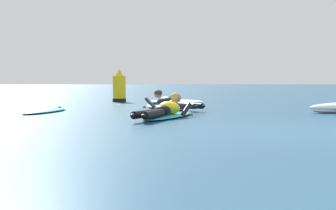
% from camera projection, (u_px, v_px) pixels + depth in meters
% --- Properties ---
extents(ground_plane, '(120.00, 120.00, 0.00)m').
position_uv_depth(ground_plane, '(206.00, 102.00, 17.35)').
color(ground_plane, navy).
extents(surfer_near, '(1.45, 2.60, 0.54)m').
position_uv_depth(surfer_near, '(166.00, 111.00, 9.90)').
color(surfer_near, '#2DB2D1').
rests_on(surfer_near, ground).
extents(surfer_far, '(1.57, 2.35, 0.54)m').
position_uv_depth(surfer_far, '(170.00, 104.00, 12.84)').
color(surfer_far, white).
rests_on(surfer_far, ground).
extents(drifting_surfboard, '(1.02, 2.17, 0.16)m').
position_uv_depth(drifting_surfboard, '(45.00, 111.00, 11.73)').
color(drifting_surfboard, '#2DB2D1').
rests_on(drifting_surfboard, ground).
extents(whitewater_front, '(1.93, 1.38, 0.14)m').
position_uv_depth(whitewater_front, '(175.00, 102.00, 15.74)').
color(whitewater_front, white).
rests_on(whitewater_front, ground).
extents(channel_marker_buoy, '(0.46, 0.46, 1.12)m').
position_uv_depth(channel_marker_buoy, '(119.00, 89.00, 17.06)').
color(channel_marker_buoy, yellow).
rests_on(channel_marker_buoy, ground).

